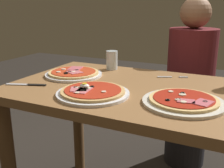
{
  "coord_description": "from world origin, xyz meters",
  "views": [
    {
      "loc": [
        0.42,
        -1.12,
        1.13
      ],
      "look_at": [
        -0.07,
        -0.09,
        0.79
      ],
      "focal_mm": 43.42,
      "sensor_mm": 36.0,
      "label": 1
    }
  ],
  "objects_px": {
    "dining_table": "(133,114)",
    "pizza_across_right": "(74,73)",
    "pizza_foreground": "(93,92)",
    "knife": "(29,85)",
    "fork": "(170,77)",
    "pizza_across_left": "(184,101)",
    "diner_person": "(189,90)",
    "water_glass_far": "(112,61)"
  },
  "relations": [
    {
      "from": "dining_table",
      "to": "fork",
      "type": "bearing_deg",
      "value": 65.96
    },
    {
      "from": "pizza_across_left",
      "to": "diner_person",
      "type": "height_order",
      "value": "diner_person"
    },
    {
      "from": "dining_table",
      "to": "water_glass_far",
      "type": "bearing_deg",
      "value": 131.4
    },
    {
      "from": "pizza_foreground",
      "to": "water_glass_far",
      "type": "bearing_deg",
      "value": 105.81
    },
    {
      "from": "knife",
      "to": "diner_person",
      "type": "xyz_separation_m",
      "value": [
        0.59,
        0.92,
        -0.21
      ]
    },
    {
      "from": "pizza_foreground",
      "to": "water_glass_far",
      "type": "distance_m",
      "value": 0.48
    },
    {
      "from": "pizza_across_left",
      "to": "water_glass_far",
      "type": "bearing_deg",
      "value": 141.0
    },
    {
      "from": "diner_person",
      "to": "water_glass_far",
      "type": "bearing_deg",
      "value": 49.6
    },
    {
      "from": "water_glass_far",
      "to": "knife",
      "type": "bearing_deg",
      "value": -114.35
    },
    {
      "from": "dining_table",
      "to": "fork",
      "type": "height_order",
      "value": "fork"
    },
    {
      "from": "dining_table",
      "to": "pizza_across_left",
      "type": "relative_size",
      "value": 3.65
    },
    {
      "from": "pizza_foreground",
      "to": "pizza_across_left",
      "type": "distance_m",
      "value": 0.37
    },
    {
      "from": "dining_table",
      "to": "pizza_across_left",
      "type": "height_order",
      "value": "pizza_across_left"
    },
    {
      "from": "pizza_foreground",
      "to": "water_glass_far",
      "type": "height_order",
      "value": "water_glass_far"
    },
    {
      "from": "water_glass_far",
      "to": "knife",
      "type": "height_order",
      "value": "water_glass_far"
    },
    {
      "from": "fork",
      "to": "dining_table",
      "type": "bearing_deg",
      "value": -114.04
    },
    {
      "from": "dining_table",
      "to": "pizza_foreground",
      "type": "height_order",
      "value": "pizza_foreground"
    },
    {
      "from": "dining_table",
      "to": "pizza_across_right",
      "type": "distance_m",
      "value": 0.4
    },
    {
      "from": "pizza_across_right",
      "to": "diner_person",
      "type": "height_order",
      "value": "diner_person"
    },
    {
      "from": "pizza_across_right",
      "to": "fork",
      "type": "relative_size",
      "value": 2.02
    },
    {
      "from": "knife",
      "to": "pizza_across_right",
      "type": "bearing_deg",
      "value": 69.55
    },
    {
      "from": "dining_table",
      "to": "water_glass_far",
      "type": "distance_m",
      "value": 0.42
    },
    {
      "from": "pizza_foreground",
      "to": "knife",
      "type": "distance_m",
      "value": 0.34
    },
    {
      "from": "dining_table",
      "to": "pizza_across_right",
      "type": "bearing_deg",
      "value": 170.99
    },
    {
      "from": "pizza_across_right",
      "to": "fork",
      "type": "height_order",
      "value": "pizza_across_right"
    },
    {
      "from": "pizza_foreground",
      "to": "fork",
      "type": "relative_size",
      "value": 2.07
    },
    {
      "from": "water_glass_far",
      "to": "fork",
      "type": "relative_size",
      "value": 0.72
    },
    {
      "from": "pizza_across_right",
      "to": "water_glass_far",
      "type": "relative_size",
      "value": 2.79
    },
    {
      "from": "water_glass_far",
      "to": "diner_person",
      "type": "distance_m",
      "value": 0.64
    },
    {
      "from": "dining_table",
      "to": "water_glass_far",
      "type": "height_order",
      "value": "water_glass_far"
    },
    {
      "from": "pizza_across_left",
      "to": "pizza_foreground",
      "type": "bearing_deg",
      "value": -171.16
    },
    {
      "from": "fork",
      "to": "knife",
      "type": "xyz_separation_m",
      "value": [
        -0.57,
        -0.43,
        0.0
      ]
    },
    {
      "from": "pizza_foreground",
      "to": "pizza_across_right",
      "type": "bearing_deg",
      "value": 136.51
    },
    {
      "from": "water_glass_far",
      "to": "diner_person",
      "type": "height_order",
      "value": "diner_person"
    },
    {
      "from": "pizza_foreground",
      "to": "diner_person",
      "type": "relative_size",
      "value": 0.26
    },
    {
      "from": "diner_person",
      "to": "pizza_across_right",
      "type": "bearing_deg",
      "value": 53.21
    },
    {
      "from": "pizza_foreground",
      "to": "pizza_across_left",
      "type": "bearing_deg",
      "value": 8.84
    },
    {
      "from": "pizza_across_right",
      "to": "knife",
      "type": "height_order",
      "value": "pizza_across_right"
    },
    {
      "from": "knife",
      "to": "dining_table",
      "type": "bearing_deg",
      "value": 22.07
    },
    {
      "from": "pizza_across_left",
      "to": "knife",
      "type": "xyz_separation_m",
      "value": [
        -0.71,
        -0.06,
        -0.01
      ]
    },
    {
      "from": "pizza_across_right",
      "to": "knife",
      "type": "distance_m",
      "value": 0.26
    },
    {
      "from": "pizza_across_left",
      "to": "knife",
      "type": "relative_size",
      "value": 1.66
    }
  ]
}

